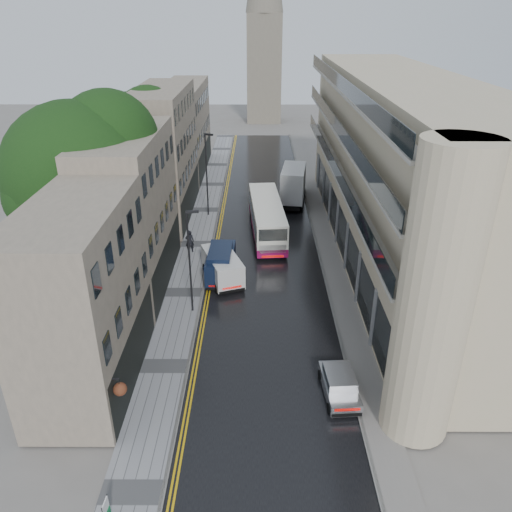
# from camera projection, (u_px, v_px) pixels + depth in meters

# --- Properties ---
(road) EXTENTS (9.00, 85.00, 0.02)m
(road) POSITION_uv_depth(u_px,v_px,m) (264.00, 245.00, 43.35)
(road) COLOR black
(road) RESTS_ON ground
(left_sidewalk) EXTENTS (2.70, 85.00, 0.12)m
(left_sidewalk) POSITION_uv_depth(u_px,v_px,m) (197.00, 244.00, 43.35)
(left_sidewalk) COLOR gray
(left_sidewalk) RESTS_ON ground
(right_sidewalk) EXTENTS (1.80, 85.00, 0.12)m
(right_sidewalk) POSITION_uv_depth(u_px,v_px,m) (326.00, 245.00, 43.31)
(right_sidewalk) COLOR slate
(right_sidewalk) RESTS_ON ground
(old_shop_row) EXTENTS (4.50, 56.00, 12.00)m
(old_shop_row) POSITION_uv_depth(u_px,v_px,m) (155.00, 170.00, 42.98)
(old_shop_row) COLOR gray
(old_shop_row) RESTS_ON ground
(modern_block) EXTENTS (8.00, 40.00, 14.00)m
(modern_block) POSITION_uv_depth(u_px,v_px,m) (397.00, 172.00, 38.88)
(modern_block) COLOR #C7B294
(modern_block) RESTS_ON ground
(tree_near) EXTENTS (10.56, 10.56, 13.89)m
(tree_near) POSITION_uv_depth(u_px,v_px,m) (81.00, 199.00, 33.60)
(tree_near) COLOR black
(tree_near) RESTS_ON ground
(tree_far) EXTENTS (9.24, 9.24, 12.46)m
(tree_far) POSITION_uv_depth(u_px,v_px,m) (131.00, 158.00, 45.58)
(tree_far) COLOR black
(tree_far) RESTS_ON ground
(cream_bus) EXTENTS (3.35, 11.35, 3.05)m
(cream_bus) POSITION_uv_depth(u_px,v_px,m) (256.00, 232.00, 41.97)
(cream_bus) COLOR white
(cream_bus) RESTS_ON road
(white_lorry) EXTENTS (3.26, 7.80, 3.97)m
(white_lorry) POSITION_uv_depth(u_px,v_px,m) (282.00, 189.00, 50.71)
(white_lorry) COLOR silver
(white_lorry) RESTS_ON road
(silver_hatchback) EXTENTS (1.85, 3.78, 1.38)m
(silver_hatchback) POSITION_uv_depth(u_px,v_px,m) (331.00, 402.00, 24.98)
(silver_hatchback) COLOR #A8A9AD
(silver_hatchback) RESTS_ON road
(white_van) EXTENTS (3.54, 5.17, 2.16)m
(white_van) POSITION_uv_depth(u_px,v_px,m) (216.00, 279.00, 35.55)
(white_van) COLOR silver
(white_van) RESTS_ON road
(navy_van) EXTENTS (2.06, 4.90, 2.47)m
(navy_van) POSITION_uv_depth(u_px,v_px,m) (206.00, 272.00, 36.17)
(navy_van) COLOR black
(navy_van) RESTS_ON road
(pedestrian) EXTENTS (0.78, 0.58, 1.95)m
(pedestrian) POSITION_uv_depth(u_px,v_px,m) (190.00, 241.00, 41.44)
(pedestrian) COLOR black
(pedestrian) RESTS_ON left_sidewalk
(lamp_post_near) EXTENTS (0.82, 0.29, 7.14)m
(lamp_post_near) POSITION_uv_depth(u_px,v_px,m) (190.00, 263.00, 32.14)
(lamp_post_near) COLOR black
(lamp_post_near) RESTS_ON left_sidewalk
(lamp_post_far) EXTENTS (0.91, 0.55, 8.02)m
(lamp_post_far) POSITION_uv_depth(u_px,v_px,m) (207.00, 176.00, 47.75)
(lamp_post_far) COLOR black
(lamp_post_far) RESTS_ON left_sidewalk
(estate_sign) EXTENTS (0.11, 0.61, 1.01)m
(estate_sign) POSITION_uv_depth(u_px,v_px,m) (106.00, 511.00, 19.63)
(estate_sign) COLOR white
(estate_sign) RESTS_ON left_sidewalk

